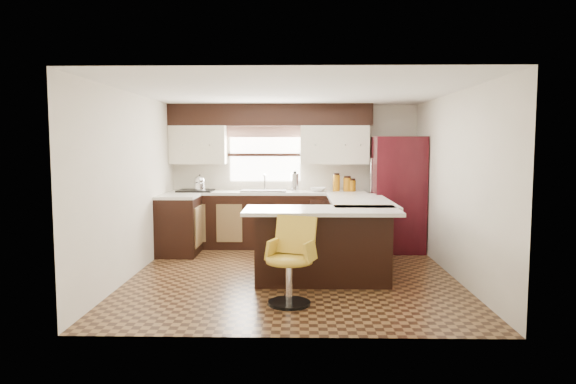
{
  "coord_description": "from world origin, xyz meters",
  "views": [
    {
      "loc": [
        0.07,
        -6.66,
        1.73
      ],
      "look_at": [
        -0.07,
        0.45,
        1.07
      ],
      "focal_mm": 32.0,
      "sensor_mm": 36.0,
      "label": 1
    }
  ],
  "objects_px": {
    "peninsula_long": "(356,234)",
    "peninsula_return": "(322,247)",
    "refrigerator": "(397,194)",
    "bar_chair": "(289,262)"
  },
  "relations": [
    {
      "from": "peninsula_long",
      "to": "refrigerator",
      "type": "relative_size",
      "value": 1.05
    },
    {
      "from": "refrigerator",
      "to": "peninsula_long",
      "type": "bearing_deg",
      "value": -127.45
    },
    {
      "from": "peninsula_long",
      "to": "peninsula_return",
      "type": "xyz_separation_m",
      "value": [
        -0.53,
        -0.97,
        0.0
      ]
    },
    {
      "from": "peninsula_long",
      "to": "bar_chair",
      "type": "distance_m",
      "value": 2.08
    },
    {
      "from": "bar_chair",
      "to": "peninsula_long",
      "type": "bearing_deg",
      "value": 84.17
    },
    {
      "from": "refrigerator",
      "to": "bar_chair",
      "type": "height_order",
      "value": "refrigerator"
    },
    {
      "from": "peninsula_long",
      "to": "peninsula_return",
      "type": "distance_m",
      "value": 1.11
    },
    {
      "from": "refrigerator",
      "to": "peninsula_return",
      "type": "bearing_deg",
      "value": -123.22
    },
    {
      "from": "peninsula_long",
      "to": "bar_chair",
      "type": "xyz_separation_m",
      "value": [
        -0.92,
        -1.87,
        0.02
      ]
    },
    {
      "from": "peninsula_return",
      "to": "bar_chair",
      "type": "bearing_deg",
      "value": -114.04
    }
  ]
}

